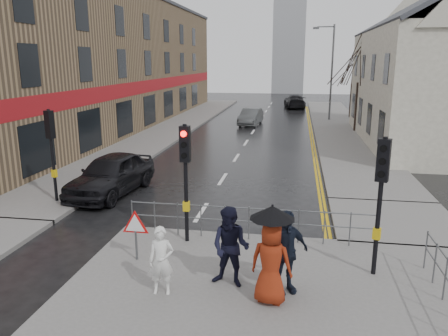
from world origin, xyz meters
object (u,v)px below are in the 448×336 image
(car_parked, at_px, (111,174))
(pedestrian_a, at_px, (161,261))
(pedestrian_d, at_px, (285,252))
(car_mid, at_px, (251,117))
(pedestrian_b, at_px, (231,247))
(pedestrian_with_umbrella, at_px, (271,252))

(car_parked, bearing_deg, pedestrian_a, -52.47)
(pedestrian_d, distance_m, car_parked, 9.80)
(pedestrian_a, xyz_separation_m, car_mid, (-0.93, 27.28, -0.26))
(pedestrian_d, xyz_separation_m, car_mid, (-3.62, 26.77, -0.44))
(pedestrian_b, bearing_deg, pedestrian_d, 7.20)
(pedestrian_a, bearing_deg, car_mid, 85.01)
(pedestrian_d, distance_m, car_mid, 27.02)
(pedestrian_b, distance_m, pedestrian_with_umbrella, 1.14)
(pedestrian_a, height_order, pedestrian_d, pedestrian_d)
(pedestrian_with_umbrella, height_order, car_mid, pedestrian_with_umbrella)
(pedestrian_a, distance_m, pedestrian_d, 2.74)
(pedestrian_with_umbrella, xyz_separation_m, pedestrian_d, (0.28, 0.48, -0.19))
(pedestrian_d, bearing_deg, car_parked, 105.62)
(car_parked, bearing_deg, pedestrian_d, -37.28)
(pedestrian_a, xyz_separation_m, pedestrian_d, (2.69, 0.51, 0.18))
(pedestrian_a, height_order, pedestrian_b, pedestrian_b)
(pedestrian_d, xyz_separation_m, car_parked, (-7.06, 6.80, -0.29))
(pedestrian_a, relative_size, pedestrian_d, 0.81)
(pedestrian_with_umbrella, relative_size, car_parked, 0.46)
(car_mid, bearing_deg, pedestrian_b, -79.01)
(pedestrian_a, bearing_deg, pedestrian_b, 15.61)
(pedestrian_with_umbrella, distance_m, pedestrian_d, 0.59)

